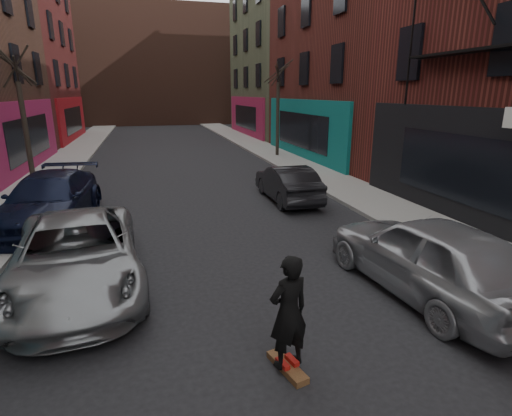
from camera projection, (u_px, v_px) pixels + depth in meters
sidewalk_left at (78, 150)px, 27.42m from camera, size 2.50×84.00×0.13m
sidewalk_right at (253, 144)px, 30.59m from camera, size 2.50×84.00×0.13m
building_far at (154, 67)px, 51.15m from camera, size 40.00×10.00×14.00m
tree_left_far at (22, 106)px, 15.39m from camera, size 2.00×2.00×6.50m
tree_right_far at (278, 99)px, 24.06m from camera, size 2.00×2.00×6.80m
parked_left_far at (77, 255)px, 8.07m from camera, size 2.94×5.50×1.47m
parked_left_end at (50, 200)px, 12.01m from camera, size 2.72×5.53×1.55m
parked_right_far at (429, 256)px, 7.83m from camera, size 2.33×4.93×1.63m
parked_right_end at (287, 183)px, 14.78m from camera, size 1.41×4.02×1.32m
skateboard at (287, 367)px, 5.81m from camera, size 0.41×0.83×0.10m
skateboarder at (289, 312)px, 5.56m from camera, size 0.70×0.55×1.70m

